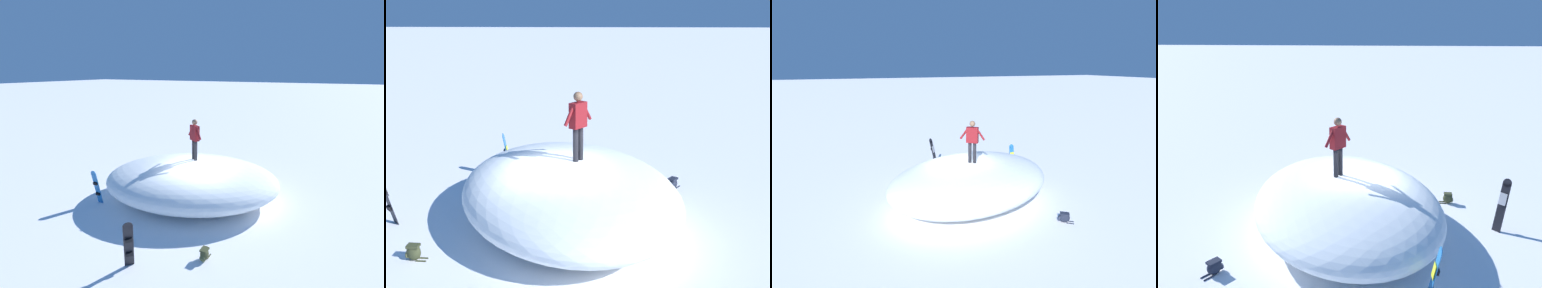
# 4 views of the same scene
# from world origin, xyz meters

# --- Properties ---
(ground) EXTENTS (240.00, 240.00, 0.00)m
(ground) POSITION_xyz_m (0.00, 0.00, 0.00)
(ground) COLOR white
(snow_mound) EXTENTS (7.59, 8.82, 1.75)m
(snow_mound) POSITION_xyz_m (0.49, 0.48, 0.87)
(snow_mound) COLOR white
(snow_mound) RESTS_ON ground
(snowboarder_standing) EXTENTS (0.70, 0.91, 1.77)m
(snowboarder_standing) POSITION_xyz_m (0.73, 0.45, 2.78)
(snowboarder_standing) COLOR black
(snowboarder_standing) RESTS_ON snow_mound
(snowboard_primary_upright) EXTENTS (0.48, 0.48, 1.63)m
(snowboard_primary_upright) POSITION_xyz_m (-4.23, 0.10, 0.84)
(snowboard_primary_upright) COLOR black
(snowboard_primary_upright) RESTS_ON ground
(snowboard_secondary_upright) EXTENTS (0.30, 0.27, 1.55)m
(snowboard_secondary_upright) POSITION_xyz_m (-1.73, 3.81, 0.80)
(snowboard_secondary_upright) COLOR #2672BF
(snowboard_secondary_upright) RESTS_ON ground
(backpack_near) EXTENTS (0.51, 0.59, 0.37)m
(backpack_near) POSITION_xyz_m (3.60, 2.99, 0.19)
(backpack_near) COLOR #1E2333
(backpack_near) RESTS_ON ground
(backpack_far) EXTENTS (0.50, 0.26, 0.38)m
(backpack_far) POSITION_xyz_m (-2.93, -1.63, 0.20)
(backpack_far) COLOR #383D23
(backpack_far) RESTS_ON ground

